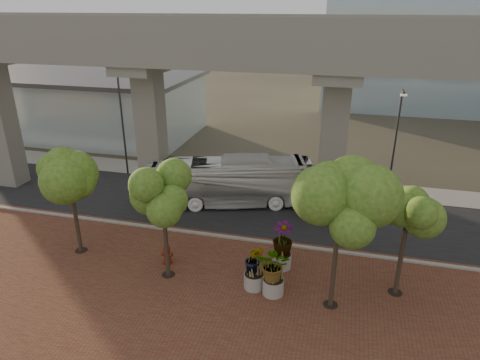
# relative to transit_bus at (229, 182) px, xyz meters

# --- Properties ---
(ground) EXTENTS (160.00, 160.00, 0.00)m
(ground) POSITION_rel_transit_bus_xyz_m (0.79, -2.68, -1.65)
(ground) COLOR #373428
(ground) RESTS_ON ground
(brick_plaza) EXTENTS (70.00, 13.00, 0.06)m
(brick_plaza) POSITION_rel_transit_bus_xyz_m (0.79, -10.68, -1.62)
(brick_plaza) COLOR brown
(brick_plaza) RESTS_ON ground
(asphalt_road) EXTENTS (90.00, 8.00, 0.04)m
(asphalt_road) POSITION_rel_transit_bus_xyz_m (0.79, -0.68, -1.63)
(asphalt_road) COLOR black
(asphalt_road) RESTS_ON ground
(curb_strip) EXTENTS (70.00, 0.25, 0.16)m
(curb_strip) POSITION_rel_transit_bus_xyz_m (0.79, -4.68, -1.57)
(curb_strip) COLOR gray
(curb_strip) RESTS_ON ground
(far_sidewalk) EXTENTS (90.00, 3.00, 0.06)m
(far_sidewalk) POSITION_rel_transit_bus_xyz_m (0.79, 4.82, -1.62)
(far_sidewalk) COLOR gray
(far_sidewalk) RESTS_ON ground
(transit_viaduct) EXTENTS (72.00, 5.60, 12.40)m
(transit_viaduct) POSITION_rel_transit_bus_xyz_m (0.79, -0.68, 5.64)
(transit_viaduct) COLOR gray
(transit_viaduct) RESTS_ON ground
(station_pavilion) EXTENTS (23.00, 13.00, 6.30)m
(station_pavilion) POSITION_rel_transit_bus_xyz_m (-19.21, 13.32, 1.57)
(station_pavilion) COLOR silver
(station_pavilion) RESTS_ON ground
(transit_bus) EXTENTS (12.14, 5.95, 3.30)m
(transit_bus) POSITION_rel_transit_bus_xyz_m (0.00, 0.00, 0.00)
(transit_bus) COLOR silver
(transit_bus) RESTS_ON ground
(fire_hydrant) EXTENTS (0.58, 0.52, 1.16)m
(fire_hydrant) POSITION_rel_transit_bus_xyz_m (-1.18, -8.07, -1.03)
(fire_hydrant) COLOR maroon
(fire_hydrant) RESTS_ON ground
(planter_front) EXTENTS (2.28, 2.28, 2.51)m
(planter_front) POSITION_rel_transit_bus_xyz_m (4.79, -9.22, -0.07)
(planter_front) COLOR #A5A295
(planter_front) RESTS_ON ground
(planter_right) EXTENTS (2.50, 2.50, 2.67)m
(planter_right) POSITION_rel_transit_bus_xyz_m (4.82, -6.91, 0.03)
(planter_right) COLOR gray
(planter_right) RESTS_ON ground
(planter_left) EXTENTS (2.21, 2.21, 2.43)m
(planter_left) POSITION_rel_transit_bus_xyz_m (3.79, -8.98, -0.12)
(planter_left) COLOR #A09C91
(planter_left) RESTS_ON ground
(street_tree_far_west) EXTENTS (3.83, 3.83, 6.18)m
(street_tree_far_west) POSITION_rel_transit_bus_xyz_m (-6.43, -8.13, 2.82)
(street_tree_far_west) COLOR #433326
(street_tree_far_west) RESTS_ON ground
(street_tree_near_west) EXTENTS (3.67, 3.67, 6.15)m
(street_tree_near_west) POSITION_rel_transit_bus_xyz_m (-0.71, -9.06, 2.86)
(street_tree_near_west) COLOR #433326
(street_tree_near_west) RESTS_ON ground
(street_tree_near_east) EXTENTS (3.96, 3.96, 7.12)m
(street_tree_near_east) POSITION_rel_transit_bus_xyz_m (7.53, -9.39, 3.71)
(street_tree_near_east) COLOR #433326
(street_tree_near_east) RESTS_ON ground
(street_tree_far_east) EXTENTS (3.18, 3.18, 5.87)m
(street_tree_far_east) POSITION_rel_transit_bus_xyz_m (10.51, -7.67, 2.81)
(street_tree_far_east) COLOR #433326
(street_tree_far_east) RESTS_ON ground
(streetlamp_west) EXTENTS (0.43, 1.27, 8.76)m
(streetlamp_west) POSITION_rel_transit_bus_xyz_m (-9.57, 3.11, 3.47)
(streetlamp_west) COLOR #313136
(streetlamp_west) RESTS_ON ground
(streetlamp_east) EXTENTS (0.39, 1.15, 7.92)m
(streetlamp_east) POSITION_rel_transit_bus_xyz_m (10.69, 2.78, 2.98)
(streetlamp_east) COLOR #303036
(streetlamp_east) RESTS_ON ground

